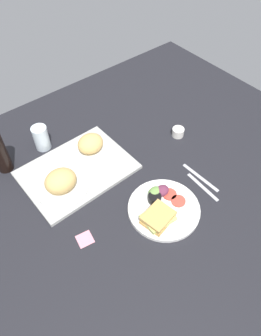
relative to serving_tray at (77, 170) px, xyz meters
The scene contains 11 objects.
ground_plane 23.76cm from the serving_tray, 51.50° to the right, with size 190.00×150.00×3.00cm, color black.
serving_tray is the anchor object (origin of this frame).
bread_plate_near 12.56cm from the serving_tray, 151.78° to the right, with size 21.05×21.05×10.14cm.
bread_plate_far 12.10cm from the serving_tray, 23.77° to the left, with size 19.10×19.10×9.31cm.
plate_with_salad 40.01cm from the serving_tray, 68.50° to the right, with size 27.86×27.86×5.40cm.
drinking_glass 23.05cm from the serving_tray, 100.09° to the left, with size 6.86×6.86×11.57cm, color silver.
soda_bottle 32.16cm from the serving_tray, 137.31° to the left, with size 6.40×6.40×18.76cm, color black.
espresso_cup 50.45cm from the serving_tray, 12.67° to the right, with size 5.60×5.60×4.00cm, color silver.
fork 53.09cm from the serving_tray, 48.28° to the right, with size 17.00×1.40×0.50cm, color #B7B7BC.
knife 52.33cm from the serving_tray, 42.91° to the right, with size 19.00×1.40×0.50cm, color #B7B7BC.
sticky_note 32.56cm from the serving_tray, 118.05° to the right, with size 5.60×5.60×0.12cm, color pink.
Camera 1 is at (-50.60, -61.69, 101.76)cm, focal length 33.07 mm.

